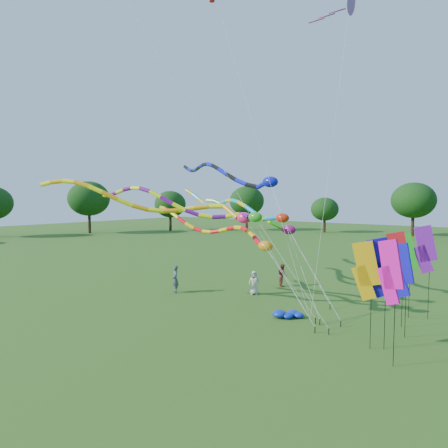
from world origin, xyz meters
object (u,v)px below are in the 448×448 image
Objects in this scene: person_b at (175,279)px; blue_nylon_heap at (286,314)px; tube_kite_orange at (163,204)px; person_a at (254,283)px; tube_kite_red at (223,231)px; person_c at (282,275)px.

blue_nylon_heap is at bearing 32.53° from person_b.
tube_kite_orange is 9.24× the size of blue_nylon_heap.
tube_kite_red is at bearing -130.45° from person_a.
person_b is 1.14× the size of person_c.
person_a is at bearing 49.63° from tube_kite_orange.
tube_kite_orange is at bearing -151.81° from blue_nylon_heap.
blue_nylon_heap is at bearing -71.34° from person_a.
tube_kite_red is 5.26m from person_b.
tube_kite_orange is at bearing -140.38° from person_a.
person_c is (4.69, 5.94, -0.11)m from person_b.
tube_kite_red is 6.74× the size of person_b.
tube_kite_red reaches higher than blue_nylon_heap.
person_a reaches higher than blue_nylon_heap.
tube_kite_orange reaches higher than person_c.
person_b is 7.57m from person_c.
person_c is (0.67, 5.97, -3.50)m from tube_kite_red.
person_b is (-2.50, 3.38, -5.01)m from tube_kite_orange.
tube_kite_red reaches higher than person_c.
tube_kite_red is 4.53m from person_a.
tube_kite_red is 7.70× the size of person_c.
tube_kite_orange is 8.72m from blue_nylon_heap.
tube_kite_orange is at bearing -19.19° from person_b.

